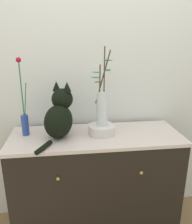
% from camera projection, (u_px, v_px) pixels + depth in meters
% --- Properties ---
extents(wall_back, '(4.40, 0.08, 2.60)m').
position_uv_depth(wall_back, '(91.00, 73.00, 1.84)').
color(wall_back, silver).
rests_on(wall_back, ground_plane).
extents(sideboard, '(1.29, 0.50, 0.88)m').
position_uv_depth(sideboard, '(96.00, 184.00, 1.81)').
color(sideboard, black).
rests_on(sideboard, ground_plane).
extents(cat_sitting, '(0.29, 0.42, 0.40)m').
position_uv_depth(cat_sitting, '(59.00, 115.00, 1.60)').
color(cat_sitting, black).
rests_on(cat_sitting, sideboard).
extents(vase_slim_green, '(0.06, 0.05, 0.57)m').
position_uv_depth(vase_slim_green, '(24.00, 118.00, 1.63)').
color(vase_slim_green, '#294395').
rests_on(vase_slim_green, sideboard).
extents(bowl_porcelain, '(0.20, 0.20, 0.07)m').
position_uv_depth(bowl_porcelain, '(102.00, 129.00, 1.68)').
color(bowl_porcelain, silver).
rests_on(bowl_porcelain, sideboard).
extents(vase_glass_clear, '(0.19, 0.20, 0.57)m').
position_uv_depth(vase_glass_clear, '(102.00, 105.00, 1.63)').
color(vase_glass_clear, silver).
rests_on(vase_glass_clear, bowl_porcelain).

